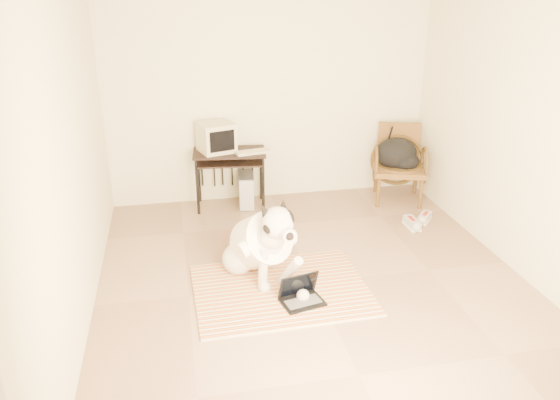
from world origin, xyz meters
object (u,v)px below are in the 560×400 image
object	(u,v)px
laptop	(301,295)
pc_tower	(246,189)
dog	(261,244)
backpack	(398,155)
crt_monitor	(216,137)
rattan_chair	(399,163)
computer_desk	(230,160)

from	to	relation	value
laptop	pc_tower	bearing A→B (deg)	93.97
laptop	dog	bearing A→B (deg)	118.15
backpack	crt_monitor	bearing A→B (deg)	173.67
rattan_chair	computer_desk	bearing A→B (deg)	176.10
computer_desk	backpack	size ratio (longest dim) A/B	1.73
computer_desk	rattan_chair	size ratio (longest dim) A/B	0.96
pc_tower	computer_desk	bearing A→B (deg)	-173.34
laptop	rattan_chair	distance (m)	2.81
computer_desk	rattan_chair	world-z (taller)	rattan_chair
laptop	rattan_chair	world-z (taller)	rattan_chair
laptop	crt_monitor	size ratio (longest dim) A/B	0.86
computer_desk	dog	bearing A→B (deg)	-87.19
computer_desk	backpack	distance (m)	2.09
pc_tower	backpack	size ratio (longest dim) A/B	0.86
pc_tower	rattan_chair	xyz separation A→B (m)	(1.94, -0.17, 0.27)
computer_desk	crt_monitor	xyz separation A→B (m)	(-0.15, 0.04, 0.28)
computer_desk	pc_tower	world-z (taller)	computer_desk
dog	crt_monitor	distance (m)	1.91
crt_monitor	pc_tower	size ratio (longest dim) A/B	1.06
computer_desk	pc_tower	bearing A→B (deg)	6.66
laptop	pc_tower	distance (m)	2.31
rattan_chair	backpack	xyz separation A→B (m)	(-0.05, -0.06, 0.14)
dog	pc_tower	size ratio (longest dim) A/B	2.53
computer_desk	backpack	bearing A→B (deg)	-5.68
crt_monitor	rattan_chair	bearing A→B (deg)	-4.65
computer_desk	pc_tower	distance (m)	0.46
dog	crt_monitor	bearing A→B (deg)	97.28
dog	rattan_chair	xyz separation A→B (m)	(2.05, 1.63, 0.11)
crt_monitor	rattan_chair	world-z (taller)	crt_monitor
dog	computer_desk	distance (m)	1.80
pc_tower	rattan_chair	bearing A→B (deg)	-4.96
crt_monitor	rattan_chair	distance (m)	2.33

